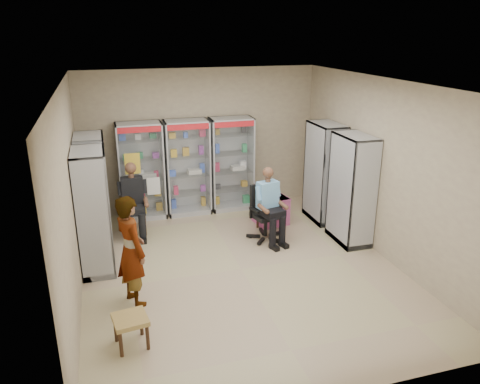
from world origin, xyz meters
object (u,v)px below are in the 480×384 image
object	(u,v)px
cabinet_back_left	(141,172)
cabinet_left_far	(94,190)
cabinet_right_far	(324,173)
cabinet_right_near	(352,190)
wooden_chair	(134,210)
cabinet_back_right	(231,164)
seated_shopkeeper	(267,207)
standing_man	(131,251)
woven_stool_b	(131,331)
office_chair	(266,213)
cabinet_left_near	(94,212)
pink_trunk	(271,210)
cabinet_back_mid	(188,168)
woven_stool_a	(269,219)

from	to	relation	value
cabinet_back_left	cabinet_left_far	distance (m)	1.32
cabinet_right_far	cabinet_right_near	xyz separation A→B (m)	(0.00, -1.10, 0.00)
cabinet_left_far	wooden_chair	bearing A→B (deg)	106.39
cabinet_back_right	wooden_chair	xyz separation A→B (m)	(-2.15, -0.73, -0.53)
cabinet_left_far	seated_shopkeeper	bearing A→B (deg)	74.37
cabinet_left_far	standing_man	xyz separation A→B (m)	(0.48, -2.29, -0.18)
cabinet_left_far	woven_stool_b	distance (m)	3.40
standing_man	woven_stool_b	bearing A→B (deg)	150.80
standing_man	office_chair	bearing A→B (deg)	-81.83
cabinet_back_left	woven_stool_b	world-z (taller)	cabinet_back_left
cabinet_right_far	woven_stool_b	world-z (taller)	cabinet_right_far
standing_man	cabinet_back_right	bearing A→B (deg)	-58.63
cabinet_back_left	cabinet_left_far	size ratio (longest dim) A/B	1.00
cabinet_left_near	cabinet_right_far	bearing A→B (deg)	101.41
cabinet_right_far	cabinet_left_near	world-z (taller)	same
pink_trunk	woven_stool_b	world-z (taller)	pink_trunk
cabinet_right_far	cabinet_back_left	bearing A→B (deg)	72.25
seated_shopkeeper	cabinet_back_mid	bearing A→B (deg)	108.42
cabinet_right_far	woven_stool_a	size ratio (longest dim) A/B	4.71
seated_shopkeeper	woven_stool_b	world-z (taller)	seated_shopkeeper
office_chair	pink_trunk	xyz separation A→B (m)	(0.35, 0.68, -0.24)
pink_trunk	cabinet_right_near	bearing A→B (deg)	-47.24
cabinet_right_near	office_chair	xyz separation A→B (m)	(-1.45, 0.51, -0.48)
cabinet_back_right	cabinet_right_near	world-z (taller)	same
cabinet_left_far	cabinet_back_left	bearing A→B (deg)	135.00
cabinet_back_right	seated_shopkeeper	size ratio (longest dim) A/B	1.50
cabinet_left_far	pink_trunk	distance (m)	3.44
cabinet_back_left	standing_man	world-z (taller)	cabinet_back_left
pink_trunk	woven_stool_a	size ratio (longest dim) A/B	1.37
cabinet_right_far	cabinet_right_near	bearing A→B (deg)	-180.00
seated_shopkeeper	woven_stool_b	distance (m)	3.63
office_chair	cabinet_back_left	bearing A→B (deg)	126.31
cabinet_back_mid	cabinet_right_far	size ratio (longest dim) A/B	1.00
cabinet_left_far	seated_shopkeeper	world-z (taller)	cabinet_left_far
cabinet_back_mid	woven_stool_b	xyz separation A→B (m)	(-1.52, -4.22, -0.80)
cabinet_back_mid	seated_shopkeeper	distance (m)	2.13
wooden_chair	standing_man	size ratio (longest dim) A/B	0.58
cabinet_right_near	woven_stool_b	world-z (taller)	cabinet_right_near
cabinet_left_near	office_chair	bearing A→B (deg)	95.86
cabinet_right_near	cabinet_left_near	xyz separation A→B (m)	(-4.46, 0.20, 0.00)
woven_stool_b	standing_man	distance (m)	1.18
office_chair	pink_trunk	bearing A→B (deg)	48.51
cabinet_left_near	woven_stool_b	size ratio (longest dim) A/B	4.93
woven_stool_b	wooden_chair	bearing A→B (deg)	84.80
seated_shopkeeper	standing_man	world-z (taller)	standing_man
cabinet_back_left	office_chair	world-z (taller)	cabinet_back_left
cabinet_back_mid	standing_man	world-z (taller)	cabinet_back_mid
woven_stool_a	cabinet_right_far	bearing A→B (deg)	9.71
wooden_chair	pink_trunk	size ratio (longest dim) A/B	1.62
wooden_chair	woven_stool_b	bearing A→B (deg)	-95.20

